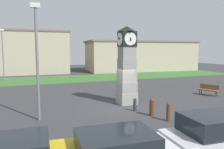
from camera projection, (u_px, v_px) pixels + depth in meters
name	position (u px, v px, depth m)	size (l,w,h in m)	color
ground_plane	(119.00, 107.00, 14.77)	(85.46, 85.46, 0.00)	#38383A
clock_tower	(127.00, 67.00, 15.44)	(1.35, 1.38, 5.49)	gray
bollard_near_tower	(197.00, 122.00, 10.31)	(0.22, 0.22, 0.88)	maroon
bollard_mid_row	(168.00, 112.00, 11.78)	(0.23, 0.23, 1.02)	brown
bollard_far_row	(152.00, 107.00, 12.76)	(0.32, 0.32, 1.04)	brown
bollard_end_row	(135.00, 104.00, 13.77)	(0.21, 0.21, 0.83)	#333338
car_by_building	(221.00, 135.00, 7.78)	(4.43, 2.07, 1.60)	silver
bench	(209.00, 89.00, 18.58)	(1.16, 1.67, 0.90)	brown
street_lamp_near_road	(37.00, 54.00, 11.61)	(0.50, 0.24, 6.27)	slate
street_lamp_far_side	(3.00, 51.00, 26.53)	(0.50, 0.24, 6.37)	slate
warehouse_blue_far	(23.00, 52.00, 35.70)	(15.28, 8.16, 6.94)	#B7A88E
storefront_low_left	(140.00, 56.00, 41.48)	(20.90, 10.04, 5.48)	#B7A88E
grass_verge_far	(66.00, 79.00, 28.90)	(51.28, 7.59, 0.04)	#386B2D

